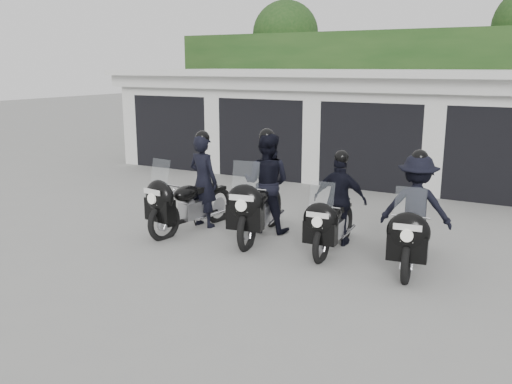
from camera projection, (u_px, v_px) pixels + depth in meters
The scene contains 7 objects.
ground at pixel (267, 254), 9.10m from camera, with size 80.00×80.00×0.00m, color gray.
garage_block at pixel (397, 124), 15.64m from camera, with size 16.40×6.80×2.96m.
background_vegetation at pixel (445, 75), 19.31m from camera, with size 20.00×3.90×5.80m.
police_bike_a at pixel (192, 190), 10.29m from camera, with size 0.89×2.22×1.94m.
police_bike_b at pixel (263, 190), 9.99m from camera, with size 1.08×2.31×2.02m.
police_bike_c at pixel (337, 206), 9.28m from camera, with size 0.97×1.99×1.73m.
police_bike_d at pixel (415, 215), 8.54m from camera, with size 1.18×2.13×1.86m.
Camera 1 is at (4.00, -7.64, 3.08)m, focal length 38.00 mm.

